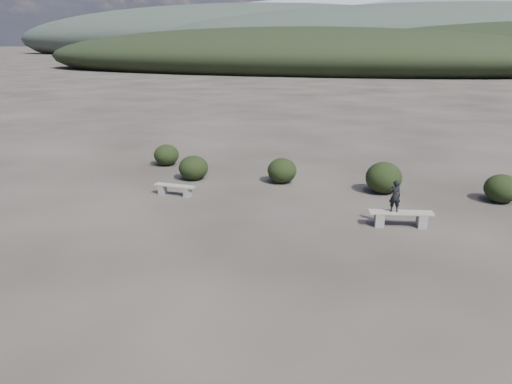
% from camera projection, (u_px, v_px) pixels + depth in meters
% --- Properties ---
extents(ground, '(1200.00, 1200.00, 0.00)m').
position_uv_depth(ground, '(208.00, 269.00, 12.85)').
color(ground, '#2B2521').
rests_on(ground, ground).
extents(bench_left, '(1.62, 0.35, 0.40)m').
position_uv_depth(bench_left, '(175.00, 189.00, 19.01)').
color(bench_left, gray).
rests_on(bench_left, ground).
extents(bench_right, '(2.03, 0.91, 0.50)m').
position_uv_depth(bench_right, '(401.00, 217.00, 15.75)').
color(bench_right, gray).
rests_on(bench_right, ground).
extents(seated_person, '(0.43, 0.36, 1.02)m').
position_uv_depth(seated_person, '(395.00, 196.00, 15.57)').
color(seated_person, black).
rests_on(seated_person, bench_right).
extents(shrub_a, '(1.25, 1.25, 1.03)m').
position_uv_depth(shrub_a, '(193.00, 168.00, 21.14)').
color(shrub_a, black).
rests_on(shrub_a, ground).
extents(shrub_b, '(1.21, 1.21, 1.04)m').
position_uv_depth(shrub_b, '(282.00, 171.00, 20.65)').
color(shrub_b, black).
rests_on(shrub_b, ground).
extents(shrub_d, '(1.39, 1.39, 1.21)m').
position_uv_depth(shrub_d, '(384.00, 178.00, 19.23)').
color(shrub_d, black).
rests_on(shrub_d, ground).
extents(shrub_e, '(1.24, 1.24, 1.03)m').
position_uv_depth(shrub_e, '(502.00, 188.00, 18.12)').
color(shrub_e, black).
rests_on(shrub_e, ground).
extents(shrub_f, '(1.18, 1.18, 0.99)m').
position_uv_depth(shrub_f, '(166.00, 155.00, 23.62)').
color(shrub_f, black).
rests_on(shrub_f, ground).
extents(mountain_ridges, '(500.00, 400.00, 56.00)m').
position_uv_depth(mountain_ridges, '(420.00, 34.00, 318.29)').
color(mountain_ridges, black).
rests_on(mountain_ridges, ground).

